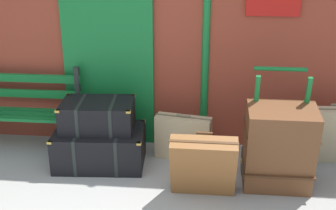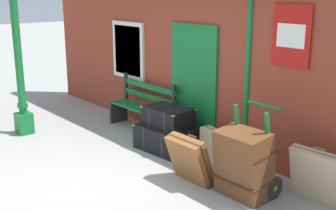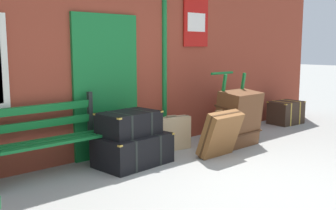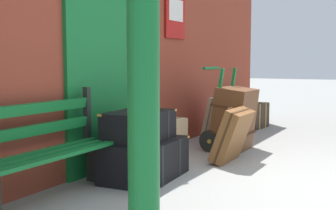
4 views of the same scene
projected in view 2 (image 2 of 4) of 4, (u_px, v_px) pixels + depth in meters
ground_plane at (85, 189)px, 5.94m from camera, size 60.00×60.00×0.00m
brick_facade at (218, 55)px, 7.16m from camera, size 10.40×0.35×3.20m
lamp_post at (20, 78)px, 7.95m from camera, size 0.28×0.28×2.86m
platform_bench at (143, 108)px, 8.30m from camera, size 1.60×0.43×1.01m
steamer_trunk_base at (166, 138)px, 7.31m from camera, size 1.05×0.72×0.43m
steamer_trunk_middle at (168, 117)px, 7.27m from camera, size 0.85×0.61×0.33m
porters_trolley at (251, 173)px, 5.76m from camera, size 0.71×0.56×1.21m
large_brown_trunk at (244, 164)px, 5.61m from camera, size 0.70×0.53×0.92m
suitcase_oxblood at (216, 147)px, 6.75m from camera, size 0.67×0.30×0.56m
suitcase_beige at (190, 159)px, 6.04m from camera, size 0.66×0.41×0.70m
suitcase_caramel at (316, 176)px, 5.48m from camera, size 0.70×0.32×0.73m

